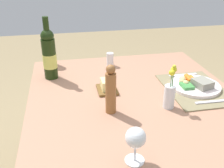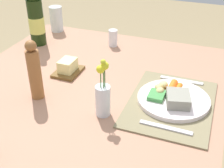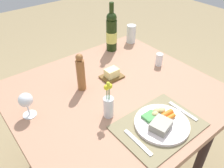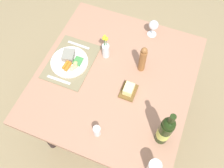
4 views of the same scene
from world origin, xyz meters
TOP-DOWN VIEW (x-y plane):
  - ground_plane at (0.00, 0.00)m, footprint 8.00×8.00m
  - dining_table at (0.00, 0.00)m, footprint 1.13×1.05m
  - placemat at (-0.00, -0.33)m, footprint 0.40×0.30m
  - dinner_plate at (0.01, -0.34)m, footprint 0.26×0.26m
  - fork at (-0.15, -0.34)m, footprint 0.02×0.17m
  - knife at (0.17, -0.34)m, footprint 0.02×0.17m
  - salt_shaker at (0.41, 0.05)m, footprint 0.04×0.04m
  - butter_dish at (0.07, 0.12)m, footprint 0.13×0.10m
  - flower_vase at (-0.14, -0.13)m, footprint 0.05×0.05m
  - pepper_mill at (-0.13, 0.14)m, footprint 0.05×0.05m
  - wine_glass at (-0.45, 0.12)m, footprint 0.07×0.07m
  - wine_bottle at (0.30, 0.41)m, footprint 0.08×0.08m
  - water_tumbler at (0.49, 0.41)m, footprint 0.07×0.07m

SIDE VIEW (x-z plane):
  - ground_plane at x=0.00m, z-range 0.00..0.00m
  - dining_table at x=0.00m, z-range 0.28..1.02m
  - placemat at x=0.00m, z-range 0.74..0.75m
  - fork at x=-0.15m, z-range 0.75..0.75m
  - knife at x=0.17m, z-range 0.75..0.75m
  - dinner_plate at x=0.01m, z-range 0.73..0.79m
  - butter_dish at x=0.07m, z-range 0.73..0.79m
  - salt_shaker at x=0.41m, z-range 0.74..0.82m
  - water_tumbler at x=0.49m, z-range 0.73..0.87m
  - flower_vase at x=-0.14m, z-range 0.71..0.92m
  - wine_glass at x=-0.45m, z-range 0.77..0.90m
  - pepper_mill at x=-0.13m, z-range 0.73..0.96m
  - wine_bottle at x=0.30m, z-range 0.71..1.05m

